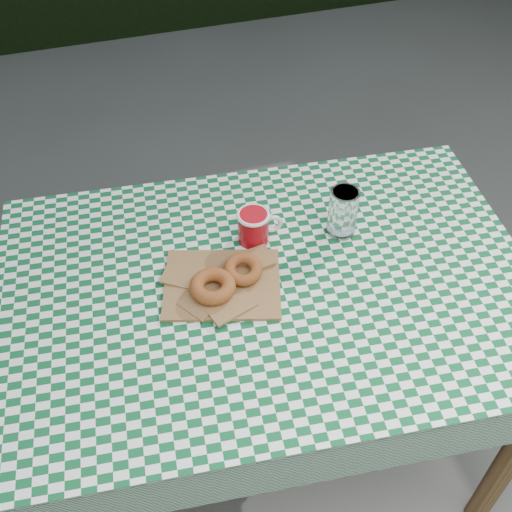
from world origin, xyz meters
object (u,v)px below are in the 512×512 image
(table, at_px, (267,375))
(drinking_glass, at_px, (343,212))
(paper_bag, at_px, (222,283))
(coffee_mug, at_px, (253,227))

(table, distance_m, drinking_glass, 0.51)
(paper_bag, distance_m, drinking_glass, 0.35)
(table, xyz_separation_m, drinking_glass, (0.22, 0.12, 0.45))
(table, height_order, coffee_mug, coffee_mug)
(coffee_mug, bearing_deg, table, -89.47)
(table, height_order, drinking_glass, drinking_glass)
(paper_bag, distance_m, coffee_mug, 0.17)
(table, distance_m, coffee_mug, 0.45)
(coffee_mug, bearing_deg, drinking_glass, -5.76)
(paper_bag, height_order, coffee_mug, coffee_mug)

